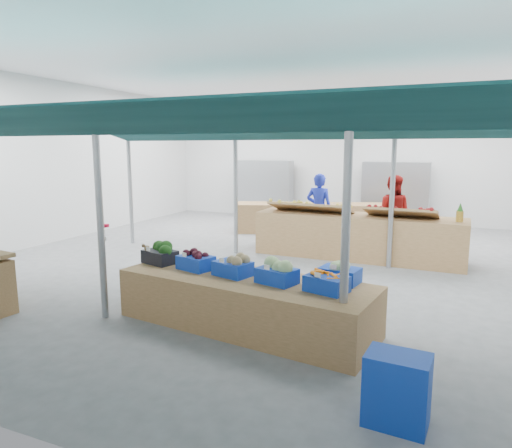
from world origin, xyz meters
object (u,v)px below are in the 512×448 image
object	(u,v)px
fruit_counter	(358,236)
vendor_right	(392,213)
crate_stack	(397,390)
veg_counter	(245,302)
vendor_left	(319,209)

from	to	relation	value
fruit_counter	vendor_right	distance (m)	1.32
crate_stack	vendor_right	world-z (taller)	vendor_right
veg_counter	vendor_right	xyz separation A→B (m)	(1.29, 5.76, 0.56)
vendor_right	veg_counter	bearing A→B (deg)	79.07
vendor_left	fruit_counter	bearing A→B (deg)	139.22
veg_counter	crate_stack	bearing A→B (deg)	-27.49
fruit_counter	veg_counter	bearing A→B (deg)	-96.73
fruit_counter	vendor_left	bearing A→B (deg)	139.22
veg_counter	fruit_counter	size ratio (longest dim) A/B	0.79
veg_counter	fruit_counter	distance (m)	4.71
veg_counter	vendor_left	world-z (taller)	vendor_left
fruit_counter	vendor_left	xyz separation A→B (m)	(-1.20, 1.10, 0.42)
crate_stack	veg_counter	bearing A→B (deg)	144.35
fruit_counter	crate_stack	distance (m)	6.40
fruit_counter	crate_stack	xyz separation A→B (m)	(1.49, -6.22, -0.16)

